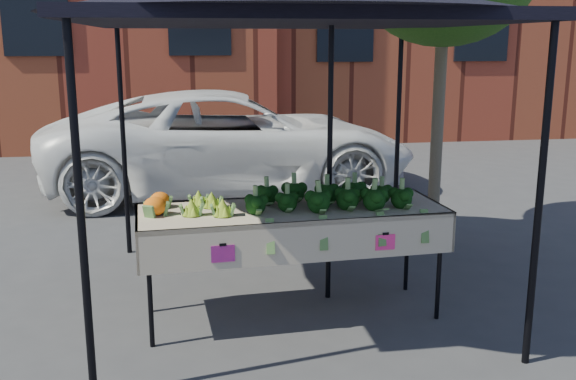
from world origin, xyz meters
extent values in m
plane|color=#363639|center=(0.00, 0.00, 0.00)|extent=(90.00, 90.00, 0.00)
cube|color=#BEAC94|center=(-0.04, -0.12, 0.45)|extent=(2.45, 0.95, 0.90)
cube|color=#F22D8C|center=(-0.64, -0.53, 0.70)|extent=(0.17, 0.01, 0.12)
cube|color=#FE3084|center=(0.58, -0.53, 0.70)|extent=(0.17, 0.01, 0.12)
ellipsoid|color=black|center=(0.23, -0.10, 1.01)|extent=(1.34, 0.54, 0.22)
ellipsoid|color=#ACBD2B|center=(-0.71, -0.09, 0.99)|extent=(0.40, 0.54, 0.17)
ellipsoid|color=orange|center=(-1.08, -0.06, 0.98)|extent=(0.20, 0.40, 0.15)
imported|color=white|center=(-0.19, 4.47, 2.67)|extent=(1.56, 2.51, 5.34)
camera|label=1|loc=(-0.85, -4.99, 2.18)|focal=40.58mm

